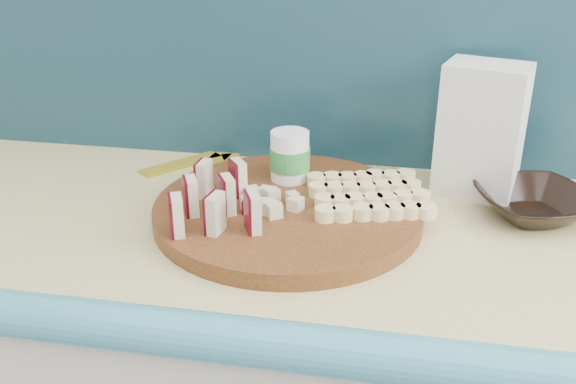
# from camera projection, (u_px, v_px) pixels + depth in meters

# --- Properties ---
(backsplash) EXTENTS (2.20, 0.02, 0.50)m
(backsplash) POSITION_uv_depth(u_px,v_px,m) (368.00, 35.00, 1.16)
(backsplash) COLOR #2D6D87
(backsplash) RESTS_ON kitchen_counter
(cutting_board) EXTENTS (0.54, 0.54, 0.03)m
(cutting_board) POSITION_uv_depth(u_px,v_px,m) (288.00, 211.00, 1.04)
(cutting_board) COLOR #3F250D
(cutting_board) RESTS_ON kitchen_counter
(apple_wedges) EXTENTS (0.14, 0.19, 0.06)m
(apple_wedges) POSITION_uv_depth(u_px,v_px,m) (215.00, 198.00, 0.98)
(apple_wedges) COLOR beige
(apple_wedges) RESTS_ON cutting_board
(apple_chunks) EXTENTS (0.07, 0.08, 0.02)m
(apple_chunks) POSITION_uv_depth(u_px,v_px,m) (271.00, 198.00, 1.03)
(apple_chunks) COLOR beige
(apple_chunks) RESTS_ON cutting_board
(banana_slices) EXTENTS (0.22, 0.20, 0.02)m
(banana_slices) POSITION_uv_depth(u_px,v_px,m) (369.00, 194.00, 1.04)
(banana_slices) COLOR #FEE49B
(banana_slices) RESTS_ON cutting_board
(brown_bowl) EXTENTS (0.23, 0.23, 0.04)m
(brown_bowl) POSITION_uv_depth(u_px,v_px,m) (534.00, 204.00, 1.04)
(brown_bowl) COLOR black
(brown_bowl) RESTS_ON kitchen_counter
(flour_bag) EXTENTS (0.16, 0.13, 0.23)m
(flour_bag) POSITION_uv_depth(u_px,v_px,m) (481.00, 130.00, 1.09)
(flour_bag) COLOR silver
(flour_bag) RESTS_ON kitchen_counter
(canister) EXTENTS (0.07, 0.07, 0.11)m
(canister) POSITION_uv_depth(u_px,v_px,m) (290.00, 162.00, 1.11)
(canister) COLOR white
(canister) RESTS_ON kitchen_counter
(banana_peel) EXTENTS (0.23, 0.20, 0.01)m
(banana_peel) POSITION_uv_depth(u_px,v_px,m) (211.00, 165.00, 1.24)
(banana_peel) COLOR gold
(banana_peel) RESTS_ON kitchen_counter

